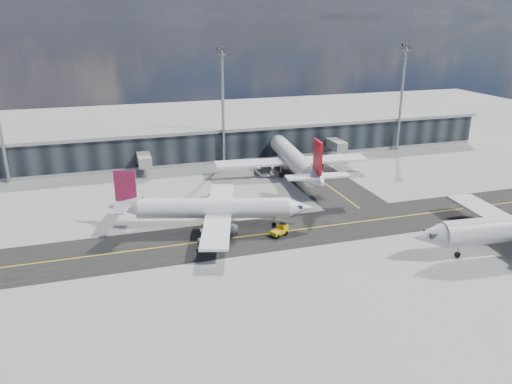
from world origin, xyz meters
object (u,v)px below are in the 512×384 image
airliner_af (211,208)px  baggage_tug (280,230)px  service_van (262,172)px  airliner_redtail (294,159)px

airliner_af → baggage_tug: bearing=72.1°
airliner_af → baggage_tug: airliner_af is taller
baggage_tug → service_van: baggage_tug is taller
airliner_redtail → baggage_tug: (-14.36, -30.84, -3.21)m
airliner_af → service_van: 32.51m
airliner_af → service_van: size_ratio=5.86×
airliner_redtail → service_van: airliner_redtail is taller
airliner_af → airliner_redtail: 34.42m
baggage_tug → airliner_redtail: bearing=127.0°
airliner_af → baggage_tug: (10.57, -7.12, -2.51)m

